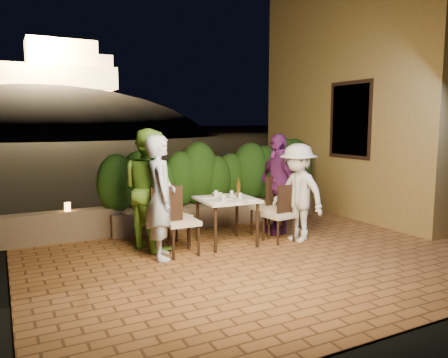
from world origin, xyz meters
TOP-DOWN VIEW (x-y plane):
  - ground at (0.00, 0.00)m, footprint 400.00×400.00m
  - terrace_floor at (0.00, 0.50)m, footprint 7.00×6.00m
  - building_wall at (3.60, 2.00)m, footprint 1.60×5.00m
  - window_pane at (2.82, 1.50)m, footprint 0.08×1.00m
  - window_frame at (2.81, 1.50)m, footprint 0.06×1.15m
  - planter at (0.20, 2.30)m, footprint 4.20×0.55m
  - hedge at (0.20, 2.30)m, footprint 4.00×0.70m
  - parapet at (-2.80, 2.30)m, footprint 2.20×0.30m
  - hill at (2.00, 60.00)m, footprint 52.00×40.00m
  - fortress at (2.00, 60.00)m, footprint 26.00×8.00m
  - dining_table at (-0.32, 0.90)m, footprint 0.91×0.91m
  - plate_nw at (-0.60, 0.67)m, footprint 0.21×0.21m
  - plate_sw at (-0.56, 1.13)m, footprint 0.22×0.22m
  - plate_ne at (-0.05, 0.65)m, footprint 0.22×0.22m
  - plate_se at (-0.06, 1.08)m, footprint 0.23×0.23m
  - plate_centre at (-0.35, 0.90)m, footprint 0.21×0.21m
  - plate_front at (-0.25, 0.54)m, footprint 0.20×0.20m
  - glass_nw at (-0.47, 0.73)m, footprint 0.06×0.06m
  - glass_sw at (-0.41, 1.11)m, footprint 0.06×0.06m
  - glass_ne at (-0.16, 0.76)m, footprint 0.06×0.06m
  - glass_se at (-0.16, 1.03)m, footprint 0.06×0.06m
  - beer_bottle at (-0.10, 0.91)m, footprint 0.06×0.06m
  - bowl at (-0.32, 1.24)m, footprint 0.18×0.18m
  - chair_left_front at (-1.18, 0.72)m, footprint 0.48×0.48m
  - chair_left_back at (-1.13, 1.21)m, footprint 0.55×0.55m
  - chair_right_front at (0.51, 0.65)m, footprint 0.48×0.48m
  - chair_right_back at (0.58, 1.09)m, footprint 0.60×0.60m
  - diner_blue at (-1.50, 0.70)m, footprint 0.57×0.73m
  - diner_green at (-1.49, 1.26)m, footprint 0.99×1.10m
  - diner_white at (0.81, 0.55)m, footprint 0.79×1.14m
  - diner_purple at (0.83, 1.15)m, footprint 0.46×1.05m
  - parapet_lamp at (-2.56, 2.30)m, footprint 0.10×0.10m

SIDE VIEW (x-z plane):
  - hill at x=2.00m, z-range -15.00..7.00m
  - terrace_floor at x=0.00m, z-range -0.15..0.00m
  - ground at x=0.00m, z-range -0.02..-0.02m
  - planter at x=0.20m, z-range 0.00..0.40m
  - parapet at x=-2.80m, z-range 0.00..0.50m
  - dining_table at x=-0.32m, z-range 0.00..0.75m
  - chair_right_front at x=0.51m, z-range 0.00..0.92m
  - chair_left_back at x=-1.13m, z-range 0.00..1.00m
  - chair_right_back at x=0.58m, z-range 0.00..1.03m
  - chair_left_front at x=-1.18m, z-range 0.00..1.03m
  - parapet_lamp at x=-2.56m, z-range 0.50..0.64m
  - plate_front at x=-0.25m, z-range 0.75..0.76m
  - plate_centre at x=-0.35m, z-range 0.75..0.76m
  - plate_nw at x=-0.60m, z-range 0.75..0.76m
  - plate_sw at x=-0.56m, z-range 0.75..0.76m
  - plate_ne at x=-0.05m, z-range 0.75..0.76m
  - plate_se at x=-0.06m, z-range 0.75..0.76m
  - bowl at x=-0.32m, z-range 0.75..0.79m
  - glass_se at x=-0.16m, z-range 0.75..0.85m
  - glass_ne at x=-0.16m, z-range 0.75..0.85m
  - glass_nw at x=-0.47m, z-range 0.75..0.85m
  - glass_sw at x=-0.41m, z-range 0.75..0.86m
  - diner_white at x=0.81m, z-range 0.00..1.61m
  - diner_purple at x=0.83m, z-range 0.00..1.76m
  - diner_blue at x=-1.50m, z-range 0.00..1.79m
  - beer_bottle at x=-0.10m, z-range 0.75..1.06m
  - diner_green at x=-1.49m, z-range 0.00..1.87m
  - hedge at x=0.20m, z-range 0.40..1.50m
  - window_pane at x=2.82m, z-range 1.30..2.70m
  - window_frame at x=2.81m, z-range 1.23..2.77m
  - building_wall at x=3.60m, z-range 0.00..5.00m
  - fortress at x=2.00m, z-range 6.50..14.50m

